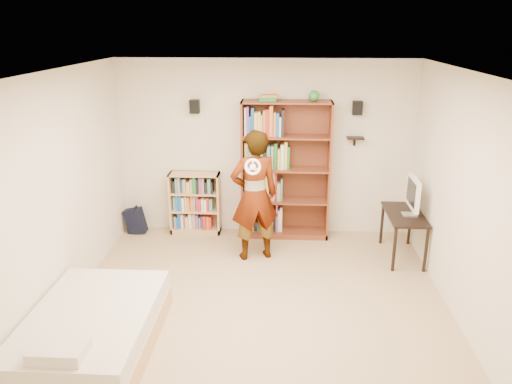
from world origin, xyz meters
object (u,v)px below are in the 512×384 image
(tall_bookshelf, at_px, (286,171))
(daybed, at_px, (92,326))
(low_bookshelf, at_px, (195,203))
(computer_desk, at_px, (403,235))
(person, at_px, (254,196))

(tall_bookshelf, relative_size, daybed, 1.13)
(tall_bookshelf, distance_m, low_bookshelf, 1.52)
(tall_bookshelf, distance_m, daybed, 3.69)
(computer_desk, bearing_deg, daybed, -146.86)
(low_bookshelf, height_order, person, person)
(tall_bookshelf, relative_size, person, 1.14)
(low_bookshelf, relative_size, daybed, 0.52)
(computer_desk, xyz_separation_m, person, (-2.09, -0.13, 0.59))
(tall_bookshelf, relative_size, computer_desk, 2.17)
(low_bookshelf, bearing_deg, tall_bookshelf, -1.93)
(low_bookshelf, xyz_separation_m, computer_desk, (3.08, -0.73, -0.16))
(daybed, bearing_deg, low_bookshelf, 80.21)
(low_bookshelf, bearing_deg, daybed, -99.79)
(daybed, bearing_deg, tall_bookshelf, 57.40)
(daybed, relative_size, person, 1.01)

